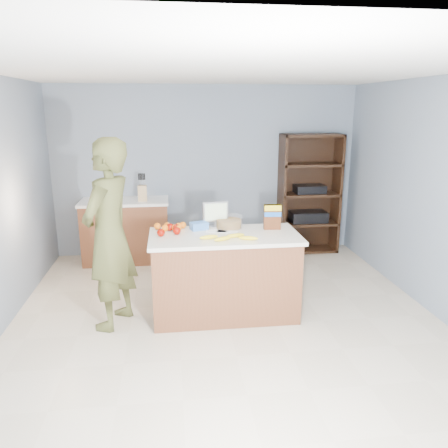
{
  "coord_description": "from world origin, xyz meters",
  "views": [
    {
      "loc": [
        -0.55,
        -4.01,
        2.18
      ],
      "look_at": [
        0.0,
        0.35,
        1.0
      ],
      "focal_mm": 35.0,
      "sensor_mm": 36.0,
      "label": 1
    }
  ],
  "objects": [
    {
      "name": "envelopes",
      "position": [
        -0.02,
        0.42,
        0.9
      ],
      "size": [
        0.35,
        0.19,
        0.0
      ],
      "color": "white",
      "rests_on": "counter_peninsula"
    },
    {
      "name": "oranges",
      "position": [
        -0.54,
        0.54,
        0.94
      ],
      "size": [
        0.35,
        0.2,
        0.07
      ],
      "color": "orange",
      "rests_on": "counter_peninsula"
    },
    {
      "name": "salad_bowl",
      "position": [
        0.08,
        0.57,
        0.96
      ],
      "size": [
        0.3,
        0.3,
        0.13
      ],
      "color": "#267219",
      "rests_on": "counter_peninsula"
    },
    {
      "name": "floor",
      "position": [
        0.0,
        0.0,
        0.0
      ],
      "size": [
        4.5,
        5.0,
        0.02
      ],
      "primitive_type": "cube",
      "color": "beige",
      "rests_on": "ground"
    },
    {
      "name": "tv",
      "position": [
        -0.06,
        0.62,
        1.06
      ],
      "size": [
        0.28,
        0.12,
        0.28
      ],
      "color": "silver",
      "rests_on": "counter_peninsula"
    },
    {
      "name": "person",
      "position": [
        -1.16,
        0.23,
        0.96
      ],
      "size": [
        0.7,
        0.82,
        1.91
      ],
      "primitive_type": "imported",
      "rotation": [
        0.0,
        0.0,
        -1.98
      ],
      "color": "#4B4D26",
      "rests_on": "ground"
    },
    {
      "name": "blue_carton",
      "position": [
        -0.25,
        0.53,
        0.94
      ],
      "size": [
        0.21,
        0.17,
        0.08
      ],
      "primitive_type": "cube",
      "rotation": [
        0.0,
        0.0,
        0.31
      ],
      "color": "blue",
      "rests_on": "counter_peninsula"
    },
    {
      "name": "cereal_box",
      "position": [
        0.54,
        0.44,
        1.06
      ],
      "size": [
        0.19,
        0.08,
        0.27
      ],
      "color": "#592B14",
      "rests_on": "counter_peninsula"
    },
    {
      "name": "shelving_unit",
      "position": [
        1.55,
        2.35,
        0.86
      ],
      "size": [
        0.9,
        0.4,
        1.8
      ],
      "color": "black",
      "rests_on": "ground"
    },
    {
      "name": "bananas",
      "position": [
        0.02,
        0.12,
        0.92
      ],
      "size": [
        0.59,
        0.2,
        0.04
      ],
      "color": "yellow",
      "rests_on": "counter_peninsula"
    },
    {
      "name": "apples",
      "position": [
        -0.55,
        0.42,
        0.94
      ],
      "size": [
        0.24,
        0.29,
        0.08
      ],
      "color": "#8D0B01",
      "rests_on": "counter_peninsula"
    },
    {
      "name": "back_cabinet",
      "position": [
        -1.2,
        2.2,
        0.45
      ],
      "size": [
        1.24,
        0.62,
        0.9
      ],
      "color": "brown",
      "rests_on": "ground"
    },
    {
      "name": "knife_block",
      "position": [
        -0.94,
        2.11,
        1.02
      ],
      "size": [
        0.12,
        0.1,
        0.31
      ],
      "color": "tan",
      "rests_on": "back_cabinet"
    },
    {
      "name": "walls",
      "position": [
        0.0,
        0.0,
        1.65
      ],
      "size": [
        4.52,
        5.02,
        2.51
      ],
      "color": "gray",
      "rests_on": "ground"
    },
    {
      "name": "counter_peninsula",
      "position": [
        0.0,
        0.3,
        0.42
      ],
      "size": [
        1.56,
        0.76,
        0.9
      ],
      "color": "brown",
      "rests_on": "ground"
    }
  ]
}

